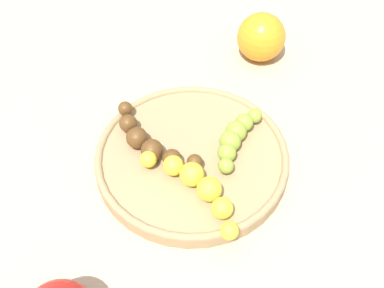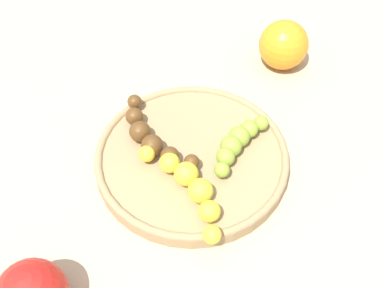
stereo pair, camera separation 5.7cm
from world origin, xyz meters
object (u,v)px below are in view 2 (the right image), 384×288
(fruit_bowl, at_px, (192,157))
(banana_green, at_px, (237,142))
(banana_overripe, at_px, (150,136))
(banana_yellow, at_px, (189,185))
(orange_fruit, at_px, (284,45))

(fruit_bowl, xyz_separation_m, banana_green, (0.05, -0.04, 0.02))
(banana_overripe, bearing_deg, banana_yellow, 86.50)
(banana_green, height_order, banana_yellow, banana_yellow)
(banana_overripe, bearing_deg, banana_green, 138.38)
(banana_overripe, distance_m, orange_fruit, 0.27)
(fruit_bowl, height_order, banana_overripe, banana_overripe)
(banana_yellow, bearing_deg, banana_overripe, 88.01)
(fruit_bowl, height_order, banana_green, banana_green)
(banana_overripe, bearing_deg, fruit_bowl, 125.49)
(banana_green, relative_size, banana_yellow, 0.71)
(banana_overripe, bearing_deg, orange_fruit, -173.23)
(banana_overripe, xyz_separation_m, orange_fruit, (0.27, -0.01, 0.00))
(fruit_bowl, distance_m, orange_fruit, 0.24)
(orange_fruit, bearing_deg, banana_yellow, -163.89)
(banana_green, bearing_deg, banana_yellow, 82.77)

